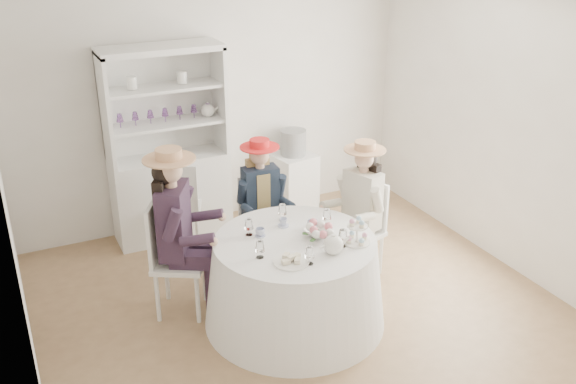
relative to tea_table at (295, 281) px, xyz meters
name	(u,v)px	position (x,y,z in m)	size (l,w,h in m)	color
ground	(293,299)	(0.13, 0.30, -0.39)	(4.50, 4.50, 0.00)	olive
wall_back	(214,105)	(0.13, 2.30, 0.96)	(4.50, 4.50, 0.00)	silver
wall_front	(442,275)	(0.13, -1.70, 0.96)	(4.50, 4.50, 0.00)	silver
wall_left	(8,214)	(-2.12, 0.30, 0.96)	(4.50, 4.50, 0.00)	silver
wall_right	(498,128)	(2.38, 0.30, 0.96)	(4.50, 4.50, 0.00)	silver
tea_table	(295,281)	(0.00, 0.00, 0.00)	(1.57, 1.57, 0.79)	white
hutch	(169,171)	(-0.49, 2.06, 0.35)	(1.39, 0.86, 2.09)	silver
side_table	(293,182)	(0.99, 2.05, -0.04)	(0.45, 0.45, 0.71)	silver
hatbox	(293,142)	(0.99, 2.05, 0.46)	(0.30, 0.30, 0.30)	black
guest_left	(177,224)	(-0.84, 0.57, 0.48)	(0.66, 0.60, 1.55)	silver
guest_mid	(261,197)	(0.13, 1.01, 0.37)	(0.49, 0.51, 1.34)	silver
guest_right	(361,202)	(0.91, 0.44, 0.39)	(0.57, 0.52, 1.38)	silver
spare_chair	(181,203)	(-0.49, 1.69, 0.13)	(0.52, 0.52, 0.98)	silver
teacup_a	(260,233)	(-0.23, 0.20, 0.43)	(0.08, 0.08, 0.06)	white
teacup_b	(283,223)	(0.02, 0.28, 0.43)	(0.07, 0.07, 0.07)	white
teacup_c	(313,225)	(0.23, 0.12, 0.44)	(0.10, 0.10, 0.08)	white
flower_bowl	(318,233)	(0.21, -0.02, 0.43)	(0.23, 0.23, 0.06)	white
flower_arrangement	(319,230)	(0.18, -0.08, 0.49)	(0.19, 0.19, 0.07)	#E77381
table_teapot	(334,245)	(0.19, -0.32, 0.47)	(0.23, 0.16, 0.17)	white
sandwich_plate	(291,261)	(-0.19, -0.32, 0.41)	(0.29, 0.29, 0.06)	white
cupcake_stand	(357,234)	(0.45, -0.25, 0.48)	(0.23, 0.23, 0.21)	white
stemware_set	(295,232)	(0.00, 0.00, 0.47)	(0.83, 0.87, 0.15)	white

